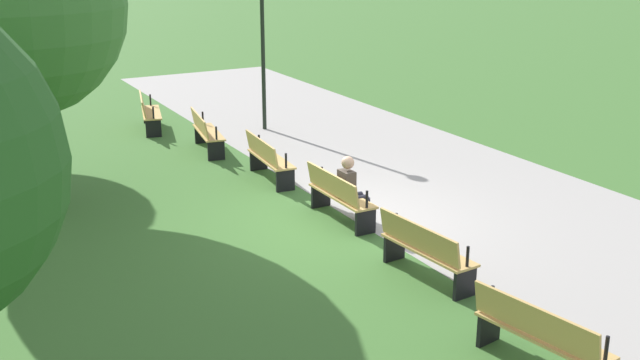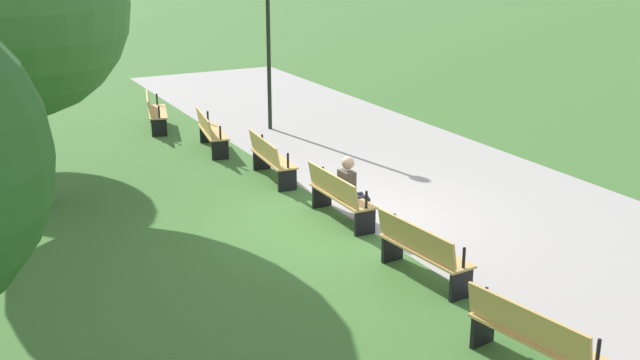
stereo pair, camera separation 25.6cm
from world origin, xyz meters
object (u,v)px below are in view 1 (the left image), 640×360
at_px(bench_0, 149,112).
at_px(bench_4, 425,249).
at_px(person_seated, 351,187).
at_px(lamp_post, 262,19).
at_px(bench_2, 268,158).
at_px(bench_3, 339,195).
at_px(bench_5, 540,335).
at_px(tree_1, 12,7).
at_px(bench_1, 206,132).

xyz_separation_m(bench_0, bench_4, (10.52, 0.87, 0.00)).
distance_m(person_seated, lamp_post, 7.22).
bearing_deg(lamp_post, bench_4, -10.62).
relative_size(bench_2, bench_3, 1.02).
bearing_deg(bench_2, bench_5, 2.39).
relative_size(bench_2, tree_1, 0.31).
distance_m(bench_2, bench_3, 2.65).
height_order(bench_1, lamp_post, lamp_post).
relative_size(bench_0, bench_5, 1.01).
relative_size(bench_0, bench_1, 1.01).
distance_m(bench_3, bench_4, 2.65).
relative_size(bench_3, bench_5, 0.97).
xyz_separation_m(bench_3, tree_1, (-3.29, -4.52, 3.11)).
bearing_deg(bench_0, person_seated, 22.25).
xyz_separation_m(bench_0, person_seated, (8.05, 1.12, 0.17)).
bearing_deg(tree_1, bench_0, 142.37).
xyz_separation_m(bench_4, lamp_post, (-9.21, 1.73, 2.29)).
height_order(bench_0, bench_1, same).
relative_size(bench_1, bench_4, 1.01).
xyz_separation_m(bench_0, lamp_post, (1.31, 2.60, 2.29)).
height_order(bench_1, bench_2, same).
distance_m(bench_0, tree_1, 6.57).
height_order(bench_1, tree_1, tree_1).
relative_size(bench_5, lamp_post, 0.43).
distance_m(bench_0, bench_3, 7.94).
distance_m(bench_5, tree_1, 9.99).
xyz_separation_m(bench_0, tree_1, (4.58, -3.53, 3.11)).
xyz_separation_m(bench_2, bench_4, (5.30, 0.00, 0.00)).
bearing_deg(bench_2, person_seated, 9.85).
relative_size(bench_4, tree_1, 0.31).
bearing_deg(bench_1, bench_3, 14.28).
bearing_deg(bench_0, bench_4, 19.04).
bearing_deg(bench_2, lamp_post, 160.95).
relative_size(bench_0, lamp_post, 0.43).
bearing_deg(person_seated, bench_2, -174.92).
relative_size(bench_0, bench_2, 1.02).
bearing_deg(bench_3, bench_2, -177.63).
distance_m(bench_5, person_seated, 5.14).
relative_size(bench_2, lamp_post, 0.43).
bearing_deg(bench_0, bench_5, 16.67).
bearing_deg(bench_5, person_seated, 163.99).
relative_size(bench_3, bench_4, 0.98).
relative_size(bench_1, person_seated, 1.42).
bearing_deg(bench_5, bench_1, 170.47).
height_order(person_seated, tree_1, tree_1).
bearing_deg(lamp_post, bench_5, -9.85).
height_order(bench_5, tree_1, tree_1).
distance_m(bench_3, bench_5, 5.30).
distance_m(bench_1, bench_2, 2.65).
distance_m(bench_2, bench_4, 5.30).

